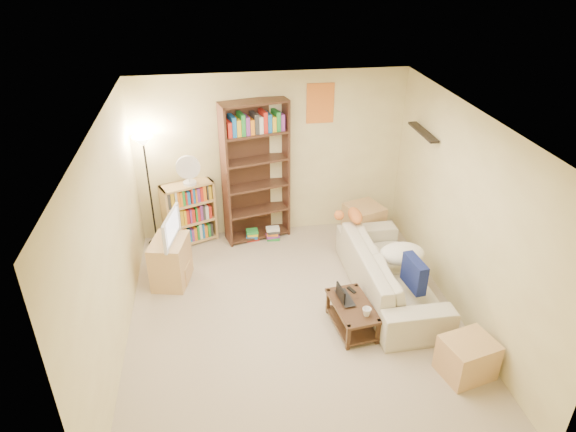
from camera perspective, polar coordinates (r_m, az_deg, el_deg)
The scene contains 19 objects.
room at distance 5.53m, azimuth 0.97°, elevation 1.72°, with size 4.50×4.54×2.52m.
sofa at distance 6.78m, azimuth 11.25°, elevation -6.13°, with size 0.90×2.21×0.64m, color beige.
navy_pillow at distance 6.30m, azimuth 13.86°, elevation -6.22°, with size 0.42×0.13×0.38m, color #121C52.
cream_blanket at distance 6.75m, azimuth 12.54°, elevation -4.12°, with size 0.59×0.42×0.25m, color white.
tabby_cat at distance 7.17m, azimuth 7.15°, elevation 0.07°, with size 0.50×0.19×0.17m.
coffee_table at distance 6.22m, azimuth 7.14°, elevation -10.71°, with size 0.52×0.81×0.34m.
laptop at distance 6.21m, azimuth 6.80°, elevation -9.00°, with size 0.27×0.38×0.03m, color black.
laptop_screen at distance 6.12m, azimuth 5.87°, elevation -8.53°, with size 0.01×0.26×0.17m, color white.
mug at distance 5.97m, azimuth 8.74°, elevation -10.49°, with size 0.14×0.14×0.10m, color white.
tv_remote at distance 6.34m, azimuth 7.07°, elevation -8.16°, with size 0.04×0.14×0.02m, color black.
tv_stand at distance 7.03m, azimuth -12.91°, elevation -4.94°, with size 0.43×0.60×0.64m, color tan.
television at distance 6.77m, azimuth -13.38°, elevation -1.27°, with size 0.24×0.69×0.39m, color black.
tall_bookshelf at distance 7.55m, azimuth -3.60°, elevation 5.21°, with size 1.02×0.55×2.15m.
short_bookshelf at distance 7.82m, azimuth -10.92°, elevation 0.30°, with size 0.82×0.57×0.97m.
desk_fan at distance 7.46m, azimuth -11.01°, elevation 5.04°, with size 0.35×0.19×0.45m.
floor_lamp at distance 7.50m, azimuth -15.55°, elevation 5.98°, with size 0.29×0.29×1.72m.
side_table at distance 7.92m, azimuth 8.38°, elevation -0.74°, with size 0.50×0.50×0.57m, color #AF7955.
end_cabinet at distance 5.93m, azimuth 19.29°, elevation -14.62°, with size 0.52×0.44×0.44m, color #DABA6A.
book_stacks at distance 7.92m, azimuth -2.74°, elevation -2.02°, with size 0.51×0.19×0.21m.
Camera 1 is at (-0.83, -4.86, 4.12)m, focal length 32.00 mm.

